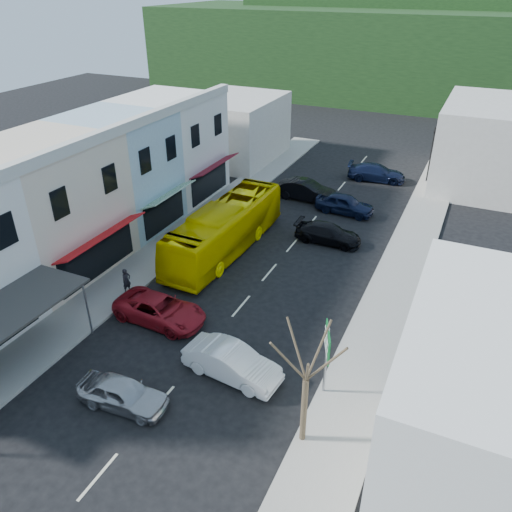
{
  "coord_description": "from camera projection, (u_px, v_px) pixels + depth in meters",
  "views": [
    {
      "loc": [
        10.35,
        -16.49,
        16.22
      ],
      "look_at": [
        0.0,
        6.0,
        2.2
      ],
      "focal_mm": 35.0,
      "sensor_mm": 36.0,
      "label": 1
    }
  ],
  "objects": [
    {
      "name": "traffic_signal",
      "position": [
        431.0,
        156.0,
        43.31
      ],
      "size": [
        1.21,
        1.35,
        4.97
      ],
      "primitive_type": null,
      "rotation": [
        0.0,
        0.0,
        3.54
      ],
      "color": "black",
      "rests_on": "ground"
    },
    {
      "name": "distant_block_right",
      "position": [
        489.0,
        144.0,
        42.78
      ],
      "size": [
        8.0,
        12.0,
        7.0
      ],
      "primitive_type": "cube",
      "color": "#B7B2A8",
      "rests_on": "ground"
    },
    {
      "name": "hillside",
      "position": [
        414.0,
        48.0,
        73.46
      ],
      "size": [
        80.0,
        26.0,
        14.0
      ],
      "color": "black",
      "rests_on": "ground"
    },
    {
      "name": "car_navy_far",
      "position": [
        376.0,
        173.0,
        44.66
      ],
      "size": [
        4.69,
        2.38,
        1.4
      ],
      "primitive_type": "imported",
      "rotation": [
        0.0,
        0.0,
        1.7
      ],
      "color": "black",
      "rests_on": "ground"
    },
    {
      "name": "bus",
      "position": [
        225.0,
        230.0,
        32.85
      ],
      "size": [
        2.79,
        11.66,
        3.1
      ],
      "primitive_type": "imported",
      "rotation": [
        0.0,
        0.0,
        -0.03
      ],
      "color": "#E5CB00",
      "rests_on": "ground"
    },
    {
      "name": "car_black_near",
      "position": [
        328.0,
        233.0,
        34.29
      ],
      "size": [
        4.52,
        1.88,
        1.4
      ],
      "primitive_type": "imported",
      "rotation": [
        0.0,
        0.0,
        1.58
      ],
      "color": "black",
      "rests_on": "ground"
    },
    {
      "name": "pedestrian_left",
      "position": [
        126.0,
        279.0,
        28.53
      ],
      "size": [
        0.52,
        0.67,
        1.7
      ],
      "primitive_type": "imported",
      "rotation": [
        0.0,
        0.0,
        1.35
      ],
      "color": "black",
      "rests_on": "sidewalk_left"
    },
    {
      "name": "sidewalk_right",
      "position": [
        397.0,
        283.0,
        29.93
      ],
      "size": [
        3.0,
        52.0,
        0.15
      ],
      "primitive_type": "cube",
      "color": "gray",
      "rests_on": "ground"
    },
    {
      "name": "sidewalk_left",
      "position": [
        184.0,
        235.0,
        35.39
      ],
      "size": [
        3.0,
        52.0,
        0.15
      ],
      "primitive_type": "cube",
      "color": "gray",
      "rests_on": "ground"
    },
    {
      "name": "car_navy_mid",
      "position": [
        345.0,
        205.0,
        38.51
      ],
      "size": [
        4.51,
        2.1,
        1.4
      ],
      "primitive_type": "imported",
      "rotation": [
        0.0,
        0.0,
        1.5
      ],
      "color": "black",
      "rests_on": "ground"
    },
    {
      "name": "ground",
      "position": [
        206.0,
        348.0,
        24.79
      ],
      "size": [
        120.0,
        120.0,
        0.0
      ],
      "primitive_type": "plane",
      "color": "black",
      "rests_on": "ground"
    },
    {
      "name": "distant_block_left",
      "position": [
        234.0,
        128.0,
        49.03
      ],
      "size": [
        8.0,
        10.0,
        6.0
      ],
      "primitive_type": "cube",
      "color": "#B7B2A8",
      "rests_on": "ground"
    },
    {
      "name": "car_black_far",
      "position": [
        306.0,
        192.0,
        40.84
      ],
      "size": [
        4.47,
        1.98,
        1.4
      ],
      "primitive_type": "imported",
      "rotation": [
        0.0,
        0.0,
        1.53
      ],
      "color": "black",
      "rests_on": "ground"
    },
    {
      "name": "car_red",
      "position": [
        160.0,
        310.0,
        26.46
      ],
      "size": [
        4.68,
        2.11,
        1.4
      ],
      "primitive_type": "imported",
      "rotation": [
        0.0,
        0.0,
        1.53
      ],
      "color": "maroon",
      "rests_on": "ground"
    },
    {
      "name": "shopfront_row",
      "position": [
        69.0,
        197.0,
        31.32
      ],
      "size": [
        8.25,
        30.0,
        8.0
      ],
      "color": "white",
      "rests_on": "ground"
    },
    {
      "name": "direction_sign",
      "position": [
        326.0,
        362.0,
        21.26
      ],
      "size": [
        1.33,
        1.75,
        3.61
      ],
      "primitive_type": null,
      "rotation": [
        0.0,
        0.0,
        0.39
      ],
      "color": "#09541F",
      "rests_on": "ground"
    },
    {
      "name": "car_white",
      "position": [
        232.0,
        364.0,
        22.78
      ],
      "size": [
        4.56,
        2.25,
        1.4
      ],
      "primitive_type": "imported",
      "rotation": [
        0.0,
        0.0,
        1.47
      ],
      "color": "silver",
      "rests_on": "ground"
    },
    {
      "name": "street_tree",
      "position": [
        306.0,
        380.0,
        18.31
      ],
      "size": [
        3.01,
        3.01,
        6.48
      ],
      "primitive_type": null,
      "rotation": [
        0.0,
        0.0,
        -0.25
      ],
      "color": "#342A1D",
      "rests_on": "ground"
    },
    {
      "name": "car_silver",
      "position": [
        123.0,
        393.0,
        21.2
      ],
      "size": [
        4.51,
        2.1,
        1.4
      ],
      "primitive_type": "imported",
      "rotation": [
        0.0,
        0.0,
        1.64
      ],
      "color": "#ABACB0",
      "rests_on": "ground"
    }
  ]
}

